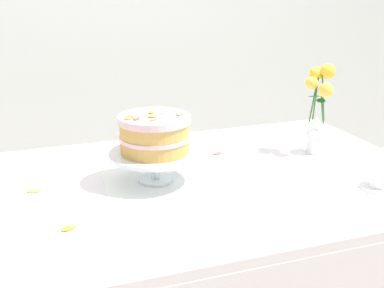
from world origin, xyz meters
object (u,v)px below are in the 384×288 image
(layer_cake, at_px, (155,134))
(teacup, at_px, (382,181))
(dining_table, at_px, (218,207))
(cake_stand, at_px, (155,157))
(flower_vase, at_px, (318,110))

(layer_cake, xyz_separation_m, teacup, (0.64, -0.29, -0.14))
(dining_table, distance_m, layer_cake, 0.32)
(dining_table, xyz_separation_m, cake_stand, (-0.19, 0.06, 0.18))
(flower_vase, bearing_deg, layer_cake, -173.44)
(cake_stand, height_order, teacup, cake_stand)
(teacup, bearing_deg, cake_stand, 155.63)
(layer_cake, relative_size, flower_vase, 0.69)
(cake_stand, bearing_deg, teacup, -24.37)
(cake_stand, xyz_separation_m, layer_cake, (-0.00, -0.00, 0.08))
(dining_table, relative_size, cake_stand, 4.83)
(cake_stand, height_order, layer_cake, layer_cake)
(dining_table, distance_m, cake_stand, 0.27)
(cake_stand, bearing_deg, layer_cake, -141.10)
(layer_cake, bearing_deg, teacup, -24.36)
(layer_cake, height_order, teacup, layer_cake)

